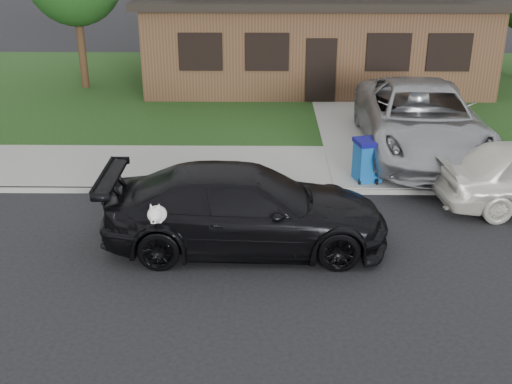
{
  "coord_description": "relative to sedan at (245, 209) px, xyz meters",
  "views": [
    {
      "loc": [
        2.09,
        -10.26,
        6.0
      ],
      "look_at": [
        1.95,
        1.03,
        1.1
      ],
      "focal_mm": 45.0,
      "sensor_mm": 36.0,
      "label": 1
    }
  ],
  "objects": [
    {
      "name": "recycling_bin",
      "position": [
        2.83,
        3.11,
        -0.16
      ],
      "size": [
        0.75,
        0.75,
        1.03
      ],
      "rotation": [
        0.0,
        0.0,
        0.25
      ],
      "color": "#0E4F9E",
      "rests_on": "sidewalk"
    },
    {
      "name": "house",
      "position": [
        2.25,
        14.07,
        1.34
      ],
      "size": [
        12.6,
        8.6,
        4.65
      ],
      "color": "#422B1C",
      "rests_on": "ground"
    },
    {
      "name": "sedan",
      "position": [
        0.0,
        0.0,
        0.0
      ],
      "size": [
        5.48,
        2.51,
        1.59
      ],
      "rotation": [
        0.0,
        0.0,
        1.58
      ],
      "color": "black",
      "rests_on": "ground"
    },
    {
      "name": "curb",
      "position": [
        -1.75,
        2.57,
        -0.74
      ],
      "size": [
        60.0,
        0.12,
        0.12
      ],
      "primitive_type": "cube",
      "color": "gray",
      "rests_on": "ground"
    },
    {
      "name": "sidewalk",
      "position": [
        -1.75,
        4.07,
        -0.74
      ],
      "size": [
        60.0,
        3.0,
        0.12
      ],
      "primitive_type": "cube",
      "color": "gray",
      "rests_on": "ground"
    },
    {
      "name": "lawn",
      "position": [
        -1.75,
        12.07,
        -0.73
      ],
      "size": [
        60.0,
        13.0,
        0.13
      ],
      "primitive_type": "cube",
      "color": "#193814",
      "rests_on": "ground"
    },
    {
      "name": "ground",
      "position": [
        -1.75,
        -0.93,
        -0.8
      ],
      "size": [
        120.0,
        120.0,
        0.0
      ],
      "primitive_type": "plane",
      "color": "black",
      "rests_on": "ground"
    },
    {
      "name": "minivan",
      "position": [
        4.49,
        5.09,
        0.25
      ],
      "size": [
        3.25,
        6.6,
        1.8
      ],
      "primitive_type": "imported",
      "rotation": [
        0.0,
        0.0,
        -0.04
      ],
      "color": "#A0A2A7",
      "rests_on": "driveway"
    },
    {
      "name": "driveway",
      "position": [
        4.25,
        9.07,
        -0.73
      ],
      "size": [
        4.5,
        13.0,
        0.14
      ],
      "primitive_type": "cube",
      "color": "gray",
      "rests_on": "ground"
    }
  ]
}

